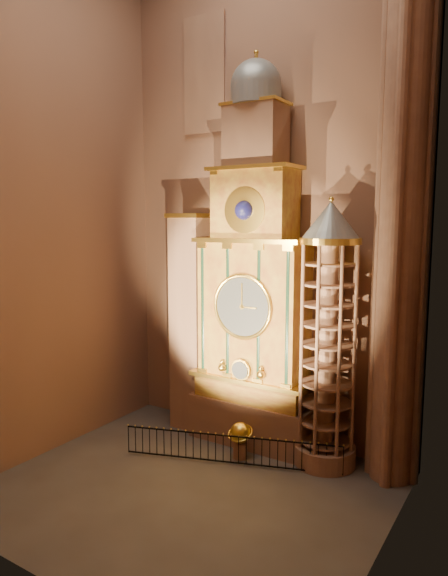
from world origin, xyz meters
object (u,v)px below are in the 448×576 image
Objects in this scene: astronomical_clock at (254,295)px; celestial_globe at (240,437)px; portrait_tower at (191,321)px; stair_turret at (328,338)px; iron_railing at (231,450)px.

astronomical_clock reaches higher than celestial_globe.
celestial_globe is (3.75, -1.74, -4.22)m from portrait_tower.
portrait_tower is at bearing 177.67° from stair_turret.
astronomical_clock is 6.51m from iron_railing.
iron_railing is (0.33, -2.44, -6.03)m from astronomical_clock.
astronomical_clock is 3.73m from portrait_tower.
iron_railing is at bearing -91.67° from celestial_globe.
astronomical_clock is 1.55× the size of stair_turret.
astronomical_clock is 1.64× the size of portrait_tower.
stair_turret is (6.90, -0.28, 0.12)m from portrait_tower.
iron_railing is (-0.02, -0.71, -0.28)m from celestial_globe.
astronomical_clock is 10.83× the size of celestial_globe.
stair_turret reaches higher than portrait_tower.
astronomical_clock is at bearing 175.70° from stair_turret.
astronomical_clock is at bearing 101.35° from celestial_globe.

